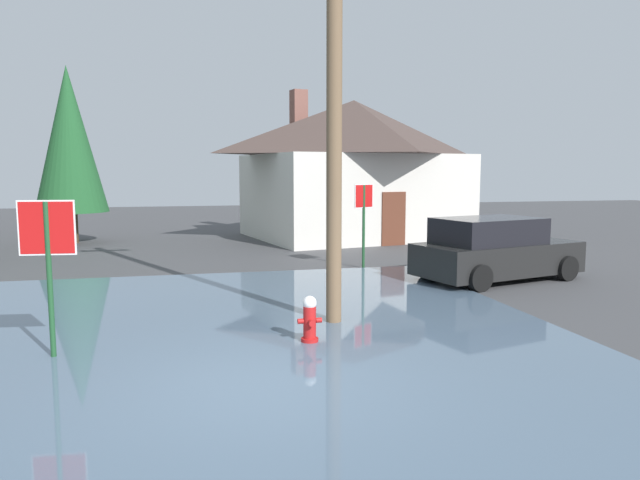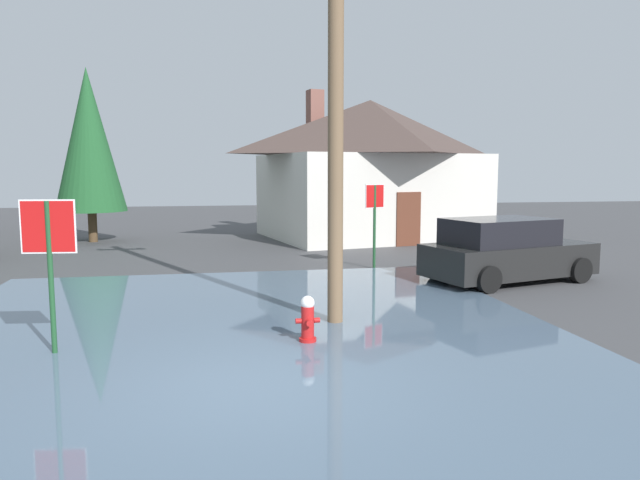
% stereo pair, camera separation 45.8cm
% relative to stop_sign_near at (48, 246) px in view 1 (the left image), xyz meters
% --- Properties ---
extents(ground_plane, '(80.00, 80.00, 0.10)m').
position_rel_stop_sign_near_xyz_m(ground_plane, '(2.90, -2.00, -1.76)').
color(ground_plane, '#424244').
extents(flood_puddle, '(11.09, 12.31, 0.04)m').
position_rel_stop_sign_near_xyz_m(flood_puddle, '(2.87, 0.57, -1.69)').
color(flood_puddle, '#4C6075').
rests_on(flood_puddle, ground).
extents(lane_stop_bar, '(3.69, 0.55, 0.01)m').
position_rel_stop_sign_near_xyz_m(lane_stop_bar, '(2.53, -3.81, -1.71)').
color(lane_stop_bar, silver).
rests_on(lane_stop_bar, ground).
extents(stop_sign_near, '(0.81, 0.11, 2.38)m').
position_rel_stop_sign_near_xyz_m(stop_sign_near, '(0.00, 0.00, 0.00)').
color(stop_sign_near, '#1E4C28').
rests_on(stop_sign_near, ground).
extents(fire_hydrant, '(0.40, 0.34, 0.79)m').
position_rel_stop_sign_near_xyz_m(fire_hydrant, '(3.90, -0.10, -1.32)').
color(fire_hydrant, red).
rests_on(fire_hydrant, ground).
extents(utility_pole, '(1.60, 0.28, 9.56)m').
position_rel_stop_sign_near_xyz_m(utility_pole, '(4.60, 1.06, 3.25)').
color(utility_pole, brown).
rests_on(utility_pole, ground).
extents(stop_sign_far, '(0.62, 0.29, 2.41)m').
position_rel_stop_sign_near_xyz_m(stop_sign_far, '(6.97, 6.88, -0.01)').
color(stop_sign_far, '#1E4C28').
rests_on(stop_sign_far, ground).
extents(house, '(9.81, 8.51, 6.11)m').
position_rel_stop_sign_near_xyz_m(house, '(8.94, 14.70, 1.23)').
color(house, beige).
rests_on(house, ground).
extents(parked_car, '(4.64, 2.94, 1.61)m').
position_rel_stop_sign_near_xyz_m(parked_car, '(9.70, 4.34, -0.94)').
color(parked_car, black).
rests_on(parked_car, ground).
extents(pine_tree_far_center, '(2.68, 2.68, 6.71)m').
position_rel_stop_sign_near_xyz_m(pine_tree_far_center, '(-2.18, 14.99, 2.24)').
color(pine_tree_far_center, '#4C3823').
rests_on(pine_tree_far_center, ground).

